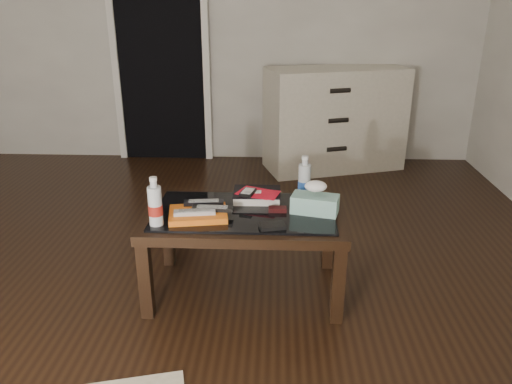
% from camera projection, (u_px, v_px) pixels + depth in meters
% --- Properties ---
extents(ground, '(5.00, 5.00, 0.00)m').
position_uv_depth(ground, '(144.00, 299.00, 2.60)').
color(ground, black).
rests_on(ground, ground).
extents(doorway, '(0.90, 0.08, 2.07)m').
position_uv_depth(doorway, '(160.00, 49.00, 4.53)').
color(doorway, black).
rests_on(doorway, ground).
extents(coffee_table, '(1.00, 0.60, 0.46)m').
position_uv_depth(coffee_table, '(244.00, 222.00, 2.55)').
color(coffee_table, black).
rests_on(coffee_table, ground).
extents(dresser, '(1.30, 0.84, 0.90)m').
position_uv_depth(dresser, '(335.00, 119.00, 4.46)').
color(dresser, beige).
rests_on(dresser, ground).
extents(magazines, '(0.31, 0.25, 0.03)m').
position_uv_depth(magazines, '(198.00, 214.00, 2.45)').
color(magazines, orange).
rests_on(magazines, coffee_table).
extents(remote_silver, '(0.21, 0.08, 0.02)m').
position_uv_depth(remote_silver, '(195.00, 212.00, 2.41)').
color(remote_silver, '#B3B3B8').
rests_on(remote_silver, magazines).
extents(remote_black_front, '(0.20, 0.06, 0.02)m').
position_uv_depth(remote_black_front, '(212.00, 208.00, 2.45)').
color(remote_black_front, black).
rests_on(remote_black_front, magazines).
extents(remote_black_back, '(0.20, 0.07, 0.02)m').
position_uv_depth(remote_black_back, '(204.00, 202.00, 2.52)').
color(remote_black_back, black).
rests_on(remote_black_back, magazines).
extents(textbook, '(0.25, 0.20, 0.05)m').
position_uv_depth(textbook, '(257.00, 195.00, 2.66)').
color(textbook, black).
rests_on(textbook, coffee_table).
extents(dvd_mailers, '(0.23, 0.20, 0.01)m').
position_uv_depth(dvd_mailers, '(256.00, 192.00, 2.62)').
color(dvd_mailers, red).
rests_on(dvd_mailers, textbook).
extents(ipod, '(0.09, 0.12, 0.02)m').
position_uv_depth(ipod, '(248.00, 192.00, 2.60)').
color(ipod, black).
rests_on(ipod, dvd_mailers).
extents(flip_phone, '(0.09, 0.05, 0.02)m').
position_uv_depth(flip_phone, '(278.00, 209.00, 2.51)').
color(flip_phone, black).
rests_on(flip_phone, coffee_table).
extents(wallet, '(0.13, 0.10, 0.02)m').
position_uv_depth(wallet, '(272.00, 226.00, 2.33)').
color(wallet, black).
rests_on(wallet, coffee_table).
extents(water_bottle_left, '(0.08, 0.08, 0.24)m').
position_uv_depth(water_bottle_left, '(155.00, 201.00, 2.33)').
color(water_bottle_left, silver).
rests_on(water_bottle_left, coffee_table).
extents(water_bottle_right, '(0.08, 0.08, 0.24)m').
position_uv_depth(water_bottle_right, '(304.00, 178.00, 2.63)').
color(water_bottle_right, '#B6BEC2').
rests_on(water_bottle_right, coffee_table).
extents(tissue_box, '(0.25, 0.17, 0.09)m').
position_uv_depth(tissue_box, '(315.00, 204.00, 2.49)').
color(tissue_box, '#238273').
rests_on(tissue_box, coffee_table).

